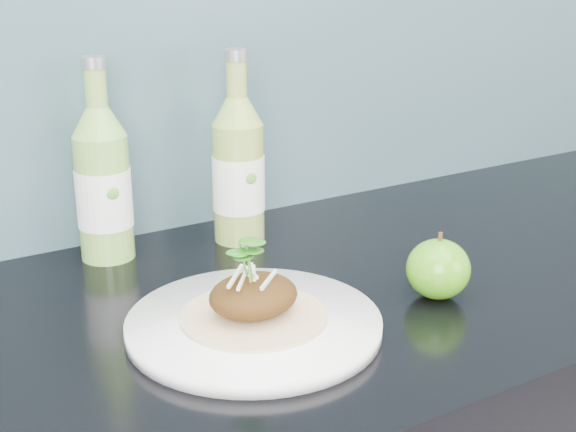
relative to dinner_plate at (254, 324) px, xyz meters
name	(u,v)px	position (x,y,z in m)	size (l,w,h in m)	color
dinner_plate	(254,324)	(0.00, 0.00, 0.00)	(0.34, 0.34, 0.02)	white
pork_taco	(253,293)	(0.00, 0.00, 0.04)	(0.16, 0.16, 0.10)	tan
green_apple	(438,269)	(0.23, -0.04, 0.03)	(0.08, 0.08, 0.08)	#2F840E
cider_bottle_left	(103,184)	(-0.06, 0.29, 0.09)	(0.09, 0.09, 0.27)	#7AAC47
cider_bottle_right	(238,170)	(0.12, 0.26, 0.09)	(0.08, 0.08, 0.27)	#85A645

